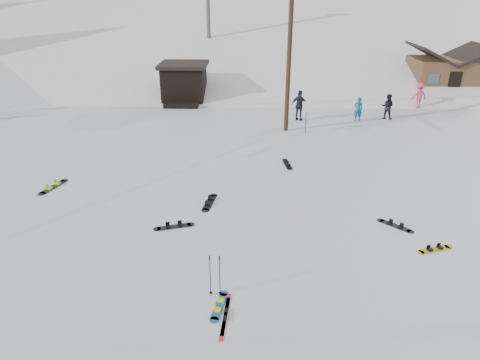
{
  "coord_description": "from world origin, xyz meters",
  "views": [
    {
      "loc": [
        0.02,
        -10.33,
        7.8
      ],
      "look_at": [
        -0.4,
        3.72,
        1.4
      ],
      "focal_mm": 32.0,
      "sensor_mm": 36.0,
      "label": 1
    }
  ],
  "objects_px": {
    "cabin": "(444,74)",
    "hero_skis": "(225,316)",
    "utility_pole": "(289,48)",
    "hero_snowboard": "(219,306)"
  },
  "relations": [
    {
      "from": "utility_pole",
      "to": "cabin",
      "type": "distance_m",
      "value": 16.71
    },
    {
      "from": "utility_pole",
      "to": "hero_skis",
      "type": "relative_size",
      "value": 5.17
    },
    {
      "from": "utility_pole",
      "to": "hero_snowboard",
      "type": "distance_m",
      "value": 16.31
    },
    {
      "from": "utility_pole",
      "to": "hero_snowboard",
      "type": "xyz_separation_m",
      "value": [
        -2.81,
        -15.38,
        -4.66
      ]
    },
    {
      "from": "cabin",
      "to": "hero_skis",
      "type": "distance_m",
      "value": 30.15
    },
    {
      "from": "utility_pole",
      "to": "cabin",
      "type": "height_order",
      "value": "utility_pole"
    },
    {
      "from": "cabin",
      "to": "utility_pole",
      "type": "bearing_deg",
      "value": -142.44
    },
    {
      "from": "hero_snowboard",
      "to": "hero_skis",
      "type": "height_order",
      "value": "same"
    },
    {
      "from": "cabin",
      "to": "hero_skis",
      "type": "relative_size",
      "value": 3.09
    },
    {
      "from": "hero_snowboard",
      "to": "hero_skis",
      "type": "bearing_deg",
      "value": -143.21
    }
  ]
}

